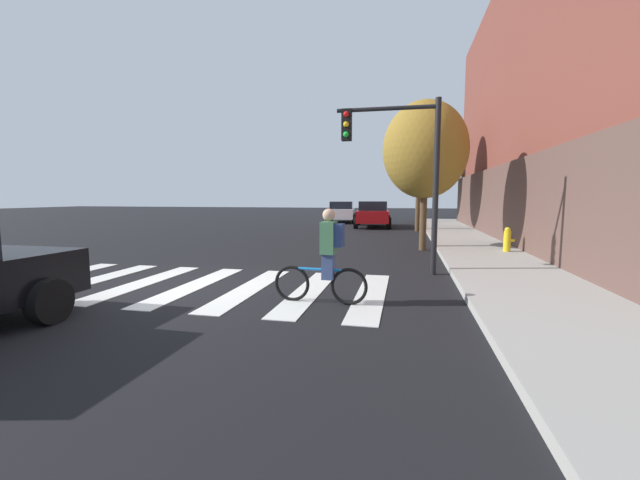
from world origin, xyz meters
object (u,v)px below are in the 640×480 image
Objects in this scene: street_tree_far at (419,157)px; cyclist at (327,257)px; sedan_far at (342,212)px; traffic_light_near at (401,156)px; street_tree_mid at (419,146)px; fire_hydrant at (507,240)px; street_tree_near at (425,150)px; sedan_mid at (373,214)px.

cyclist is at bearing -95.49° from street_tree_far.
sedan_far is 1.10× the size of traffic_light_near.
cyclist is 0.25× the size of street_tree_mid.
street_tree_mid is at bearing 106.32° from fire_hydrant.
street_tree_far is (1.01, 19.86, 1.87)m from traffic_light_near.
sedan_far reaches higher than fire_hydrant.
cyclist is 8.33m from street_tree_near.
sedan_far is 9.30m from street_tree_mid.
street_tree_mid reaches higher than fire_hydrant.
street_tree_mid reaches higher than street_tree_near.
street_tree_far is at bearing 88.30° from street_tree_mid.
sedan_mid is 6.14× the size of fire_hydrant.
street_tree_near is (2.61, -10.45, 2.68)m from sedan_mid.
traffic_light_near reaches higher than cyclist.
fire_hydrant is at bearing -18.58° from street_tree_near.
street_tree_mid is (1.99, 15.52, 3.76)m from cyclist.
sedan_far is at bearing 116.97° from fire_hydrant.
street_tree_mid is at bearing 89.78° from street_tree_near.
sedan_far is (-2.63, 4.07, -0.04)m from sedan_mid.
street_tree_near is at bearing -90.94° from street_tree_far.
street_tree_far is at bearing 59.67° from sedan_mid.
cyclist reaches higher than sedan_far.
cyclist is at bearing -104.35° from street_tree_near.
street_tree_far reaches higher than sedan_far.
street_tree_near is at bearing -75.99° from sedan_mid.
street_tree_near is 0.76× the size of street_tree_mid.
sedan_mid is at bearing -57.11° from sedan_far.
traffic_light_near is 0.60× the size of street_tree_far.
street_tree_far is (-2.34, 16.21, 4.20)m from fire_hydrant.
fire_hydrant is at bearing -63.03° from sedan_far.
fire_hydrant is at bearing -65.33° from sedan_mid.
street_tree_far is (2.86, 4.89, 3.90)m from sedan_mid.
traffic_light_near is 5.38× the size of fire_hydrant.
cyclist reaches higher than sedan_mid.
traffic_light_near is 0.81× the size of street_tree_near.
street_tree_mid is (0.03, 7.87, 1.09)m from street_tree_near.
cyclist reaches higher than fire_hydrant.
sedan_mid is 0.70× the size of street_tree_mid.
traffic_light_near is at bearing -92.90° from street_tree_far.
street_tree_mid reaches higher than sedan_far.
cyclist is at bearing -81.57° from sedan_far.
street_tree_near is (5.24, -14.52, 2.71)m from sedan_far.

